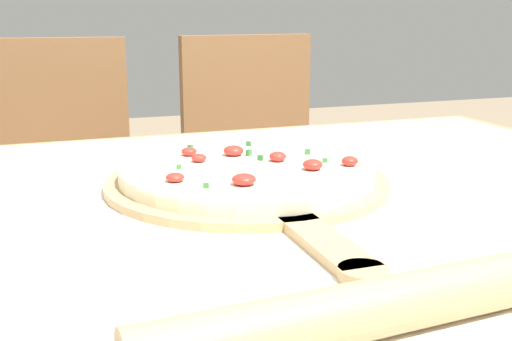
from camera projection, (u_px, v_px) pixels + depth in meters
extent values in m
cube|color=#A87F51|center=(263.00, 213.00, 0.86)|extent=(1.39, 1.02, 0.03)
cylinder|color=#A87F51|center=(444.00, 271.00, 1.58)|extent=(0.06, 0.06, 0.69)
cube|color=white|center=(263.00, 200.00, 0.86)|extent=(1.31, 0.94, 0.00)
cylinder|color=tan|center=(249.00, 182.00, 0.92)|extent=(0.40, 0.40, 0.01)
cube|color=tan|center=(328.00, 243.00, 0.68)|extent=(0.04, 0.17, 0.01)
cylinder|color=tan|center=(367.00, 273.00, 0.60)|extent=(0.05, 0.05, 0.01)
cylinder|color=beige|center=(249.00, 172.00, 0.92)|extent=(0.36, 0.36, 0.02)
torus|color=beige|center=(249.00, 167.00, 0.91)|extent=(0.36, 0.36, 0.02)
cylinder|color=white|center=(249.00, 166.00, 0.91)|extent=(0.32, 0.32, 0.00)
ellipsoid|color=red|center=(278.00, 156.00, 0.93)|extent=(0.03, 0.03, 0.01)
ellipsoid|color=red|center=(175.00, 177.00, 0.82)|extent=(0.02, 0.02, 0.01)
ellipsoid|color=red|center=(236.00, 150.00, 0.97)|extent=(0.03, 0.03, 0.02)
ellipsoid|color=red|center=(313.00, 165.00, 0.88)|extent=(0.03, 0.03, 0.01)
ellipsoid|color=red|center=(199.00, 158.00, 0.93)|extent=(0.02, 0.02, 0.01)
ellipsoid|color=red|center=(350.00, 161.00, 0.91)|extent=(0.02, 0.02, 0.01)
ellipsoid|color=red|center=(189.00, 152.00, 0.97)|extent=(0.02, 0.02, 0.01)
ellipsoid|color=red|center=(244.00, 179.00, 0.81)|extent=(0.03, 0.03, 0.01)
cube|color=#387533|center=(325.00, 160.00, 0.93)|extent=(0.01, 0.00, 0.01)
cube|color=#387533|center=(260.00, 158.00, 0.94)|extent=(0.01, 0.01, 0.01)
cube|color=#387533|center=(179.00, 167.00, 0.89)|extent=(0.01, 0.00, 0.01)
cube|color=#387533|center=(249.00, 144.00, 1.04)|extent=(0.01, 0.01, 0.01)
cube|color=#387533|center=(190.00, 148.00, 1.00)|extent=(0.01, 0.01, 0.01)
cube|color=#387533|center=(249.00, 153.00, 0.97)|extent=(0.01, 0.01, 0.01)
cube|color=#387533|center=(246.00, 178.00, 0.83)|extent=(0.01, 0.01, 0.01)
cube|color=#387533|center=(307.00, 152.00, 0.98)|extent=(0.01, 0.01, 0.01)
cube|color=#387533|center=(206.00, 186.00, 0.80)|extent=(0.01, 0.01, 0.01)
cylinder|color=tan|center=(349.00, 314.00, 0.49)|extent=(0.35, 0.07, 0.05)
cube|color=brown|center=(57.00, 231.00, 1.55)|extent=(0.44, 0.44, 0.02)
cube|color=brown|center=(54.00, 124.00, 1.66)|extent=(0.38, 0.08, 0.44)
cylinder|color=brown|center=(5.00, 297.00, 1.72)|extent=(0.04, 0.04, 0.44)
cylinder|color=brown|center=(126.00, 285.00, 1.79)|extent=(0.04, 0.04, 0.44)
cube|color=brown|center=(270.00, 208.00, 1.73)|extent=(0.41, 0.41, 0.02)
cube|color=brown|center=(247.00, 113.00, 1.83)|extent=(0.38, 0.05, 0.44)
cylinder|color=brown|center=(235.00, 322.00, 1.58)|extent=(0.04, 0.04, 0.44)
cylinder|color=brown|center=(349.00, 302.00, 1.69)|extent=(0.04, 0.04, 0.44)
cylinder|color=brown|center=(199.00, 274.00, 1.87)|extent=(0.04, 0.04, 0.44)
cylinder|color=brown|center=(298.00, 259.00, 1.98)|extent=(0.04, 0.04, 0.44)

